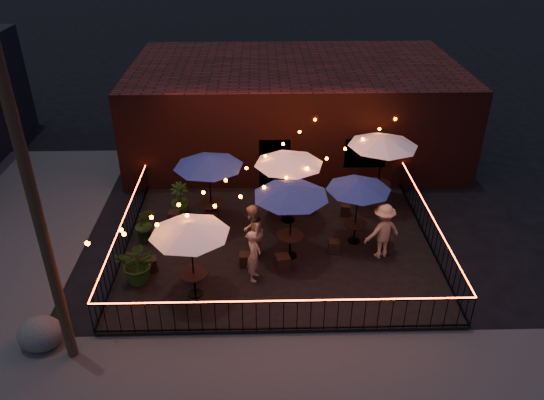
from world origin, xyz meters
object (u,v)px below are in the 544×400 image
at_px(cafe_table_0, 189,229).
at_px(boulder, 41,334).
at_px(cafe_table_1, 208,162).
at_px(cafe_table_4, 359,186).
at_px(cafe_table_2, 291,192).
at_px(cafe_table_5, 383,141).
at_px(utility_pole, 40,223).
at_px(cooler, 171,236).
at_px(cafe_table_3, 289,160).

bearing_deg(cafe_table_0, boulder, -154.75).
xyz_separation_m(cafe_table_1, cafe_table_4, (4.83, -1.28, -0.26)).
height_order(cafe_table_0, cafe_table_2, cafe_table_2).
bearing_deg(cafe_table_5, cafe_table_2, -136.28).
distance_m(cafe_table_0, cafe_table_5, 8.12).
distance_m(utility_pole, boulder, 3.72).
xyz_separation_m(utility_pole, cafe_table_2, (5.75, 3.97, -1.49)).
distance_m(cafe_table_4, cooler, 6.30).
xyz_separation_m(cafe_table_1, cafe_table_3, (2.69, 0.10, 0.00)).
xyz_separation_m(utility_pole, boulder, (-0.88, 0.37, -3.60)).
height_order(cafe_table_2, cooler, cafe_table_2).
relative_size(cafe_table_0, cooler, 3.41).
height_order(cafe_table_1, cafe_table_5, cafe_table_5).
relative_size(cafe_table_1, cafe_table_4, 1.23).
distance_m(cafe_table_0, cooler, 3.22).
height_order(cafe_table_3, boulder, cafe_table_3).
relative_size(cafe_table_1, cooler, 3.54).
xyz_separation_m(utility_pole, cafe_table_5, (9.20, 7.27, -1.32)).
bearing_deg(cafe_table_3, cafe_table_4, -32.77).
distance_m(utility_pole, cafe_table_5, 11.80).
height_order(utility_pole, boulder, utility_pole).
xyz_separation_m(cafe_table_1, cafe_table_5, (6.09, 1.23, 0.15)).
distance_m(cafe_table_1, cafe_table_5, 6.21).
xyz_separation_m(cafe_table_0, cooler, (-1.03, 2.44, -1.83)).
distance_m(cafe_table_1, cooler, 2.74).
bearing_deg(cafe_table_0, cafe_table_3, 54.04).
bearing_deg(utility_pole, cafe_table_2, 34.65).
distance_m(cafe_table_3, cafe_table_5, 3.58).
relative_size(cafe_table_1, boulder, 2.76).
bearing_deg(cafe_table_4, boulder, -153.52).
distance_m(cafe_table_2, boulder, 7.84).
xyz_separation_m(cafe_table_2, cafe_table_4, (2.19, 0.79, -0.25)).
relative_size(cafe_table_0, cafe_table_5, 0.99).
bearing_deg(cooler, cafe_table_0, -70.87).
xyz_separation_m(cafe_table_1, cooler, (-1.24, -1.45, -1.97)).
xyz_separation_m(cafe_table_0, cafe_table_1, (0.21, 3.89, 0.13)).
height_order(cafe_table_3, cafe_table_4, cafe_table_3).
bearing_deg(utility_pole, boulder, 157.47).
distance_m(cafe_table_5, cooler, 8.08).
bearing_deg(cafe_table_4, cafe_table_2, -160.18).
distance_m(cafe_table_2, cooler, 4.38).
distance_m(utility_pole, cafe_table_1, 6.96).
bearing_deg(cafe_table_3, boulder, -139.16).
xyz_separation_m(cafe_table_1, cafe_table_2, (2.64, -2.07, -0.01)).
bearing_deg(cafe_table_4, cafe_table_5, 63.41).
height_order(cafe_table_0, boulder, cafe_table_0).
distance_m(cafe_table_0, boulder, 4.64).
xyz_separation_m(cafe_table_3, cafe_table_5, (3.40, 1.13, 0.15)).
relative_size(utility_pole, boulder, 7.78).
bearing_deg(cafe_table_4, cafe_table_0, -152.62).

